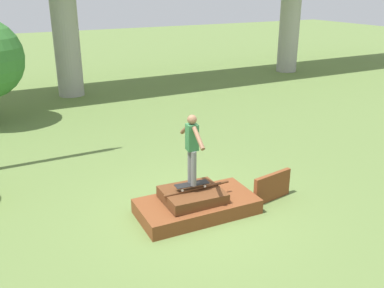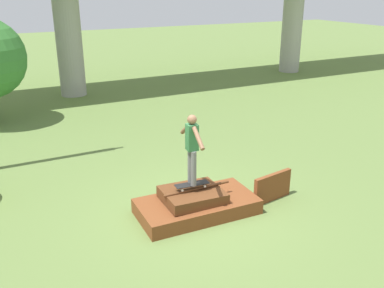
# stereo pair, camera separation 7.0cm
# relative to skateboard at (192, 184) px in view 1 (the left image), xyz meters

# --- Properties ---
(ground_plane) EXTENTS (80.00, 80.00, 0.00)m
(ground_plane) POSITION_rel_skateboard_xyz_m (0.10, -0.05, -0.69)
(ground_plane) COLOR olive
(scrap_pile) EXTENTS (2.58, 1.37, 0.61)m
(scrap_pile) POSITION_rel_skateboard_xyz_m (0.08, -0.04, -0.46)
(scrap_pile) COLOR brown
(scrap_pile) RESTS_ON ground_plane
(scrap_plank_loose) EXTENTS (1.08, 0.27, 0.65)m
(scrap_plank_loose) POSITION_rel_skateboard_xyz_m (1.90, -0.30, -0.36)
(scrap_plank_loose) COLOR brown
(scrap_plank_loose) RESTS_ON ground_plane
(skateboard) EXTENTS (0.75, 0.28, 0.09)m
(skateboard) POSITION_rel_skateboard_xyz_m (0.00, 0.00, 0.00)
(skateboard) COLOR black
(skateboard) RESTS_ON scrap_pile
(skater) EXTENTS (0.24, 1.15, 1.52)m
(skater) POSITION_rel_skateboard_xyz_m (-0.00, 0.00, 0.88)
(skater) COLOR slate
(skater) RESTS_ON skateboard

